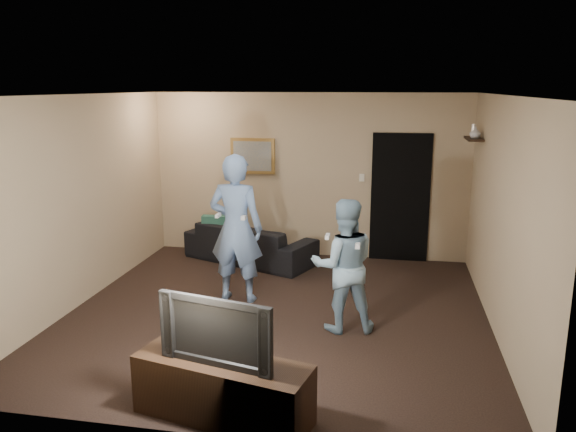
% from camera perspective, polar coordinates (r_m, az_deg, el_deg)
% --- Properties ---
extents(ground, '(5.00, 5.00, 0.00)m').
position_cam_1_polar(ground, '(6.93, -1.12, -9.84)').
color(ground, black).
rests_on(ground, ground).
extents(ceiling, '(5.00, 5.00, 0.04)m').
position_cam_1_polar(ceiling, '(6.38, -1.23, 12.20)').
color(ceiling, silver).
rests_on(ceiling, wall_back).
extents(wall_back, '(5.00, 0.04, 2.60)m').
position_cam_1_polar(wall_back, '(8.95, 2.07, 4.11)').
color(wall_back, tan).
rests_on(wall_back, ground).
extents(wall_front, '(5.00, 0.04, 2.60)m').
position_cam_1_polar(wall_front, '(4.21, -8.12, -6.50)').
color(wall_front, tan).
rests_on(wall_front, ground).
extents(wall_left, '(0.04, 5.00, 2.60)m').
position_cam_1_polar(wall_left, '(7.44, -20.39, 1.43)').
color(wall_left, tan).
rests_on(wall_left, ground).
extents(wall_right, '(0.04, 5.00, 2.60)m').
position_cam_1_polar(wall_right, '(6.51, 20.90, -0.19)').
color(wall_right, tan).
rests_on(wall_right, ground).
extents(sofa, '(2.21, 1.51, 0.60)m').
position_cam_1_polar(sofa, '(8.83, -3.86, -2.69)').
color(sofa, black).
rests_on(sofa, ground).
extents(throw_pillow, '(0.47, 0.18, 0.46)m').
position_cam_1_polar(throw_pillow, '(8.93, -7.24, -1.40)').
color(throw_pillow, '#184A3E').
rests_on(throw_pillow, sofa).
extents(painting_frame, '(0.72, 0.05, 0.57)m').
position_cam_1_polar(painting_frame, '(9.06, -3.61, 6.11)').
color(painting_frame, olive).
rests_on(painting_frame, wall_back).
extents(painting_canvas, '(0.62, 0.01, 0.47)m').
position_cam_1_polar(painting_canvas, '(9.03, -3.65, 6.09)').
color(painting_canvas, slate).
rests_on(painting_canvas, painting_frame).
extents(doorway, '(0.90, 0.06, 2.00)m').
position_cam_1_polar(doorway, '(8.88, 11.32, 1.82)').
color(doorway, black).
rests_on(doorway, ground).
extents(light_switch, '(0.08, 0.02, 0.12)m').
position_cam_1_polar(light_switch, '(8.84, 7.51, 3.89)').
color(light_switch, silver).
rests_on(light_switch, wall_back).
extents(wall_shelf, '(0.20, 0.60, 0.03)m').
position_cam_1_polar(wall_shelf, '(8.15, 18.35, 7.45)').
color(wall_shelf, black).
rests_on(wall_shelf, wall_right).
extents(shelf_vase, '(0.16, 0.16, 0.16)m').
position_cam_1_polar(shelf_vase, '(8.04, 18.49, 8.04)').
color(shelf_vase, '#BBBCC1').
rests_on(shelf_vase, wall_shelf).
extents(shelf_figurine, '(0.06, 0.06, 0.18)m').
position_cam_1_polar(shelf_figurine, '(8.24, 18.32, 8.24)').
color(shelf_figurine, silver).
rests_on(shelf_figurine, wall_shelf).
extents(tv_console, '(1.55, 0.79, 0.53)m').
position_cam_1_polar(tv_console, '(4.88, -6.63, -17.15)').
color(tv_console, black).
rests_on(tv_console, ground).
extents(television, '(1.00, 0.35, 0.57)m').
position_cam_1_polar(television, '(4.63, -6.81, -11.23)').
color(television, black).
rests_on(television, tv_console).
extents(wii_player_left, '(0.71, 0.53, 1.89)m').
position_cam_1_polar(wii_player_left, '(7.10, -5.30, -1.27)').
color(wii_player_left, '#6E8EC0').
rests_on(wii_player_left, ground).
extents(wii_player_right, '(0.84, 0.72, 1.51)m').
position_cam_1_polar(wii_player_right, '(6.27, 5.67, -5.02)').
color(wii_player_right, '#83A6BE').
rests_on(wii_player_right, ground).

